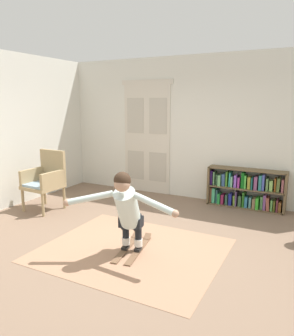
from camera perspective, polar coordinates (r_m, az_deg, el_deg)
ground_plane at (r=4.72m, az=-2.11°, el=-13.24°), size 7.20×7.20×0.00m
back_wall at (r=6.69m, az=8.90°, el=6.87°), size 6.00×0.10×2.90m
side_wall_left at (r=6.59m, az=-23.82°, el=5.98°), size 0.10×6.00×2.90m
double_door at (r=7.10m, az=-0.03°, el=5.48°), size 1.22×0.05×2.45m
rug at (r=4.53m, az=-2.63°, el=-14.26°), size 2.38×1.99×0.01m
bookshelf at (r=6.42m, az=16.99°, el=-3.75°), size 1.44×0.30×0.75m
wicker_chair at (r=6.28m, az=-17.45°, el=-1.83°), size 0.63×0.63×1.10m
skis_pair at (r=4.55m, az=-2.49°, el=-13.88°), size 0.42×0.94×0.07m
person_skier at (r=4.12m, az=-3.57°, el=-6.83°), size 1.45×0.75×1.08m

